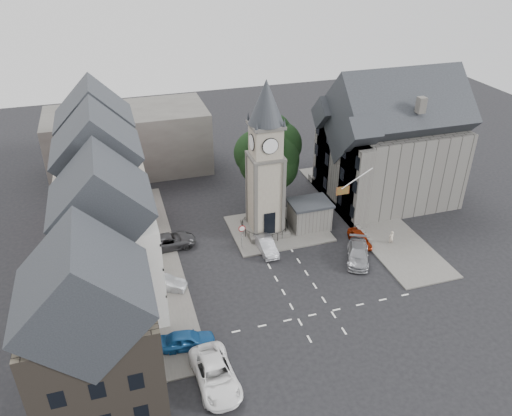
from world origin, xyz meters
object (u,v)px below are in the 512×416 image
object	(u,v)px
clock_tower	(266,162)
car_west_blue	(187,340)
pedestrian	(391,238)
stone_shelter	(309,214)
car_east_red	(360,238)

from	to	relation	value
clock_tower	car_west_blue	xyz separation A→B (m)	(-10.78, -13.99, -7.40)
pedestrian	clock_tower	bearing A→B (deg)	-32.78
clock_tower	stone_shelter	bearing A→B (deg)	-5.84
car_west_blue	pedestrian	xyz separation A→B (m)	(22.28, 8.00, 0.04)
clock_tower	pedestrian	xyz separation A→B (m)	(11.50, -5.99, -7.36)
clock_tower	stone_shelter	size ratio (longest dim) A/B	3.78
stone_shelter	clock_tower	bearing A→B (deg)	174.16
stone_shelter	car_west_blue	distance (m)	20.64
car_east_red	pedestrian	distance (m)	3.17
stone_shelter	pedestrian	xyz separation A→B (m)	(6.70, -5.50, -0.79)
clock_tower	pedestrian	bearing A→B (deg)	-27.52
car_west_blue	car_east_red	distance (m)	21.28
stone_shelter	pedestrian	bearing A→B (deg)	-39.38
clock_tower	car_west_blue	world-z (taller)	clock_tower
clock_tower	stone_shelter	distance (m)	8.15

